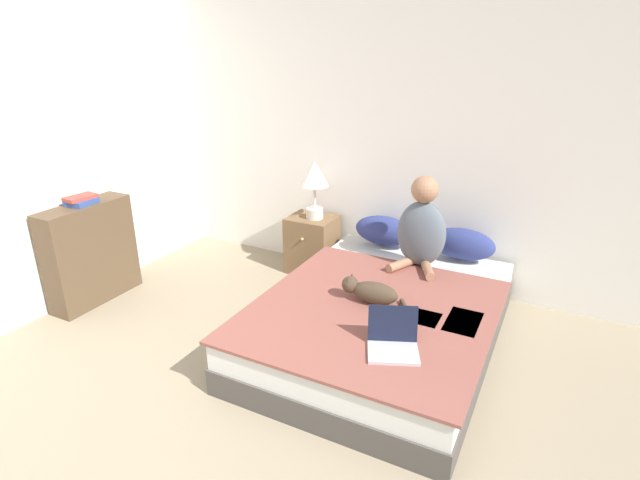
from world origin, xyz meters
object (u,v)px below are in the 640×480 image
Objects in this scene: nightstand at (312,244)px; table_lamp at (315,179)px; laptop_open at (393,342)px; person_sitting at (422,228)px; cat_tabby at (370,291)px; bed at (382,320)px; pillow_far at (462,244)px; pillow_near at (384,231)px; bookshelf at (90,253)px; book_stack_top at (81,200)px.

table_lamp is (0.04, -0.01, 0.63)m from nightstand.
laptop_open is 1.97m from table_lamp.
nightstand is (-1.09, 0.24, -0.42)m from person_sitting.
laptop_open is 1.96m from nightstand.
person_sitting is 1.42× the size of cat_tabby.
bed is at bearing 92.20° from laptop_open.
person_sitting is at bearing -101.78° from cat_tabby.
bed is 1.48m from table_lamp.
pillow_far is 0.72× the size of person_sitting.
laptop_open is at bearing -48.72° from table_lamp.
pillow_near is 1.62m from laptop_open.
person_sitting is at bearing -34.81° from pillow_near.
nightstand is 0.64× the size of bookshelf.
book_stack_top is (-2.44, -1.09, 0.18)m from person_sitting.
bookshelf reaches higher than bed.
pillow_near is 0.72× the size of person_sitting.
bookshelf reaches higher than cat_tabby.
bed is 5.68× the size of laptop_open.
cat_tabby reaches higher than bed.
pillow_near reaches higher than nightstand.
laptop_open is at bearing -64.86° from bed.
person_sitting is 1.26m from laptop_open.
bookshelf is 0.45m from book_stack_top.
pillow_far is at bearing 0.00° from pillow_near.
bookshelf is (-2.71, -1.37, -0.09)m from pillow_far.
pillow_far is 1.00× the size of table_lamp.
bed is 3.98× the size of table_lamp.
person_sitting reaches higher than pillow_near.
bed is 3.99× the size of pillow_far.
bed is at bearing -116.93° from cat_tabby.
book_stack_top reaches higher than nightstand.
table_lamp reaches higher than laptop_open.
bookshelf reaches higher than pillow_far.
person_sitting is 1.19m from nightstand.
nightstand is (-1.02, 0.86, 0.08)m from bed.
pillow_far is (0.34, 0.91, 0.32)m from bed.
bed is at bearing -95.91° from person_sitting.
cat_tabby is 1.39m from nightstand.
pillow_far reaches higher than bed.
book_stack_top is at bearing -136.75° from table_lamp.
person_sitting is at bearing -12.26° from nightstand.
bed is 0.81m from person_sitting.
cat_tabby is 0.97× the size of table_lamp.
laptop_open reaches higher than bed.
nightstand reaches higher than bed.
laptop_open is 0.44× the size of bookshelf.
book_stack_top is at bearing -146.22° from pillow_near.
bookshelf is (-2.44, -1.09, -0.27)m from person_sitting.
pillow_far reaches higher than cat_tabby.
pillow_near is 1.02× the size of cat_tabby.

